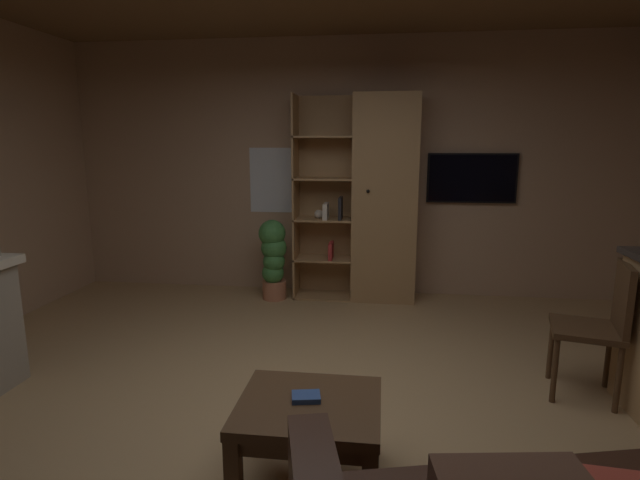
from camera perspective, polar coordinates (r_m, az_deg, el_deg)
The scene contains 9 objects.
floor at distance 3.19m, azimuth -0.97°, elevation -20.49°, with size 6.19×5.51×0.02m, color tan.
wall_back at distance 5.49m, azimuth 3.18°, elevation 8.27°, with size 6.31×0.06×2.78m, color tan.
window_pane_back at distance 5.58m, azimuth -4.71°, elevation 6.92°, with size 0.68×0.01×0.72m, color white.
bookshelf_cabinet at distance 5.23m, azimuth 6.58°, elevation 4.57°, with size 1.29×0.41×2.17m.
coffee_table at distance 2.52m, azimuth -1.27°, elevation -20.01°, with size 0.68×0.60×0.44m.
table_book_0 at distance 2.49m, azimuth -1.63°, elevation -17.76°, with size 0.14×0.10×0.03m, color #2D4C8C.
dining_chair at distance 3.71m, azimuth 29.85°, elevation -8.18°, with size 0.51×0.51×0.92m.
potted_floor_plant at distance 5.29m, azimuth -5.44°, elevation -1.91°, with size 0.30×0.30×0.87m.
wall_mounted_tv at distance 5.50m, azimuth 17.20°, elevation 6.88°, with size 0.93×0.06×0.52m.
Camera 1 is at (0.39, -2.69, 1.66)m, focal length 27.55 mm.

